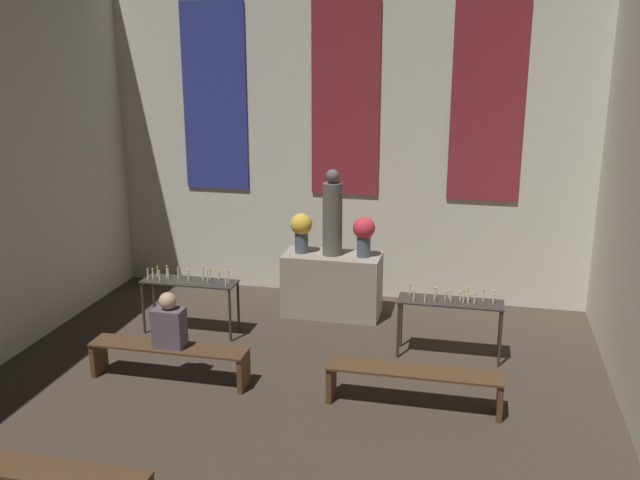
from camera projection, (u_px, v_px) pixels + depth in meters
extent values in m
cube|color=silver|center=(346.00, 133.00, 10.77)|extent=(7.59, 0.12, 5.10)
cube|color=navy|center=(215.00, 97.00, 11.00)|extent=(1.03, 0.03, 2.85)
cube|color=maroon|center=(345.00, 99.00, 10.56)|extent=(1.03, 0.03, 2.85)
cube|color=maroon|center=(488.00, 102.00, 10.12)|extent=(1.03, 0.03, 2.85)
cube|color=gray|center=(332.00, 285.00, 10.41)|extent=(1.41, 0.64, 0.92)
cylinder|color=#5B5651|center=(332.00, 219.00, 10.15)|extent=(0.28, 0.28, 1.05)
sphere|color=#5B5651|center=(333.00, 176.00, 9.98)|extent=(0.20, 0.20, 0.20)
cylinder|color=#4C5666|center=(302.00, 242.00, 10.34)|extent=(0.20, 0.20, 0.31)
sphere|color=gold|center=(301.00, 224.00, 10.27)|extent=(0.32, 0.32, 0.32)
cylinder|color=#4C5666|center=(364.00, 246.00, 10.15)|extent=(0.20, 0.20, 0.31)
sphere|color=#DB3342|center=(364.00, 228.00, 10.08)|extent=(0.32, 0.32, 0.32)
cube|color=#332D28|center=(190.00, 282.00, 9.67)|extent=(1.31, 0.40, 0.02)
cylinder|color=#332D28|center=(143.00, 308.00, 9.75)|extent=(0.04, 0.04, 0.73)
cylinder|color=#332D28|center=(230.00, 316.00, 9.48)|extent=(0.04, 0.04, 0.73)
cylinder|color=#332D28|center=(154.00, 300.00, 10.07)|extent=(0.04, 0.04, 0.73)
cylinder|color=#332D28|center=(238.00, 307.00, 9.80)|extent=(0.04, 0.04, 0.73)
cylinder|color=silver|center=(188.00, 274.00, 9.77)|extent=(0.02, 0.02, 0.11)
sphere|color=#F9CC4C|center=(188.00, 270.00, 9.75)|extent=(0.02, 0.02, 0.02)
cylinder|color=silver|center=(219.00, 276.00, 9.68)|extent=(0.02, 0.02, 0.12)
sphere|color=#F9CC4C|center=(219.00, 271.00, 9.66)|extent=(0.02, 0.02, 0.02)
cylinder|color=silver|center=(153.00, 274.00, 9.72)|extent=(0.02, 0.02, 0.13)
sphere|color=#F9CC4C|center=(153.00, 269.00, 9.70)|extent=(0.02, 0.02, 0.02)
cylinder|color=silver|center=(226.00, 282.00, 9.45)|extent=(0.02, 0.02, 0.11)
sphere|color=#F9CC4C|center=(226.00, 277.00, 9.43)|extent=(0.02, 0.02, 0.02)
cylinder|color=silver|center=(158.00, 272.00, 9.80)|extent=(0.02, 0.02, 0.14)
sphere|color=#F9CC4C|center=(157.00, 267.00, 9.78)|extent=(0.02, 0.02, 0.02)
cylinder|color=silver|center=(189.00, 276.00, 9.63)|extent=(0.02, 0.02, 0.15)
sphere|color=#F9CC4C|center=(188.00, 270.00, 9.61)|extent=(0.02, 0.02, 0.02)
cylinder|color=silver|center=(148.00, 275.00, 9.69)|extent=(0.02, 0.02, 0.14)
sphere|color=#F9CC4C|center=(147.00, 270.00, 9.67)|extent=(0.02, 0.02, 0.02)
cylinder|color=silver|center=(178.00, 274.00, 9.73)|extent=(0.02, 0.02, 0.15)
sphere|color=#F9CC4C|center=(178.00, 268.00, 9.71)|extent=(0.02, 0.02, 0.02)
cylinder|color=silver|center=(208.00, 276.00, 9.62)|extent=(0.02, 0.02, 0.15)
sphere|color=#F9CC4C|center=(207.00, 270.00, 9.60)|extent=(0.02, 0.02, 0.02)
cylinder|color=silver|center=(210.00, 274.00, 9.73)|extent=(0.02, 0.02, 0.14)
sphere|color=#F9CC4C|center=(210.00, 269.00, 9.71)|extent=(0.02, 0.02, 0.02)
cylinder|color=silver|center=(168.00, 274.00, 9.75)|extent=(0.02, 0.02, 0.12)
sphere|color=#F9CC4C|center=(168.00, 269.00, 9.73)|extent=(0.02, 0.02, 0.02)
cylinder|color=silver|center=(203.00, 274.00, 9.70)|extent=(0.02, 0.02, 0.16)
sphere|color=#F9CC4C|center=(203.00, 267.00, 9.67)|extent=(0.02, 0.02, 0.02)
cylinder|color=silver|center=(160.00, 277.00, 9.64)|extent=(0.02, 0.02, 0.13)
sphere|color=#F9CC4C|center=(159.00, 271.00, 9.61)|extent=(0.02, 0.02, 0.02)
cylinder|color=silver|center=(167.00, 272.00, 9.81)|extent=(0.02, 0.02, 0.15)
sphere|color=#F9CC4C|center=(167.00, 266.00, 9.78)|extent=(0.02, 0.02, 0.02)
cylinder|color=silver|center=(228.00, 277.00, 9.59)|extent=(0.02, 0.02, 0.16)
sphere|color=#F9CC4C|center=(228.00, 270.00, 9.56)|extent=(0.02, 0.02, 0.02)
cube|color=#332D28|center=(451.00, 302.00, 8.93)|extent=(1.31, 0.40, 0.02)
cylinder|color=#332D28|center=(398.00, 330.00, 9.00)|extent=(0.04, 0.04, 0.73)
cylinder|color=#332D28|center=(500.00, 339.00, 8.74)|extent=(0.04, 0.04, 0.73)
cylinder|color=#332D28|center=(401.00, 321.00, 9.32)|extent=(0.04, 0.04, 0.73)
cylinder|color=#332D28|center=(500.00, 329.00, 9.05)|extent=(0.04, 0.04, 0.73)
cylinder|color=silver|center=(425.00, 297.00, 8.85)|extent=(0.02, 0.02, 0.14)
sphere|color=#F9CC4C|center=(425.00, 291.00, 8.83)|extent=(0.02, 0.02, 0.02)
cylinder|color=silver|center=(410.00, 290.00, 9.12)|extent=(0.02, 0.02, 0.14)
sphere|color=#F9CC4C|center=(410.00, 284.00, 9.09)|extent=(0.02, 0.02, 0.02)
cylinder|color=silver|center=(494.00, 298.00, 8.82)|extent=(0.02, 0.02, 0.16)
sphere|color=#F9CC4C|center=(494.00, 291.00, 8.79)|extent=(0.02, 0.02, 0.02)
cylinder|color=silver|center=(451.00, 297.00, 8.87)|extent=(0.02, 0.02, 0.13)
sphere|color=#F9CC4C|center=(451.00, 291.00, 8.85)|extent=(0.02, 0.02, 0.02)
cylinder|color=silver|center=(464.00, 297.00, 8.84)|extent=(0.02, 0.02, 0.16)
sphere|color=#F9CC4C|center=(464.00, 290.00, 8.82)|extent=(0.02, 0.02, 0.02)
cylinder|color=silver|center=(475.00, 299.00, 8.81)|extent=(0.02, 0.02, 0.12)
sphere|color=#F9CC4C|center=(475.00, 294.00, 8.79)|extent=(0.02, 0.02, 0.02)
cylinder|color=silver|center=(414.00, 296.00, 8.92)|extent=(0.02, 0.02, 0.12)
sphere|color=#F9CC4C|center=(414.00, 290.00, 8.89)|extent=(0.02, 0.02, 0.02)
cylinder|color=silver|center=(436.00, 292.00, 9.08)|extent=(0.02, 0.02, 0.10)
sphere|color=#F9CC4C|center=(437.00, 288.00, 9.07)|extent=(0.02, 0.02, 0.02)
cylinder|color=silver|center=(435.00, 295.00, 8.90)|extent=(0.02, 0.02, 0.16)
sphere|color=#F9CC4C|center=(435.00, 288.00, 8.87)|extent=(0.02, 0.02, 0.02)
cylinder|color=silver|center=(449.00, 294.00, 9.02)|extent=(0.02, 0.02, 0.09)
sphere|color=#F9CC4C|center=(449.00, 290.00, 9.00)|extent=(0.02, 0.02, 0.02)
cylinder|color=silver|center=(484.00, 296.00, 8.90)|extent=(0.02, 0.02, 0.14)
sphere|color=#F9CC4C|center=(484.00, 290.00, 8.88)|extent=(0.02, 0.02, 0.02)
cylinder|color=silver|center=(460.00, 297.00, 8.92)|extent=(0.02, 0.02, 0.11)
sphere|color=#F9CC4C|center=(461.00, 292.00, 8.90)|extent=(0.02, 0.02, 0.02)
cylinder|color=silver|center=(468.00, 299.00, 8.85)|extent=(0.02, 0.02, 0.09)
sphere|color=#F9CC4C|center=(469.00, 295.00, 8.83)|extent=(0.02, 0.02, 0.02)
cylinder|color=silver|center=(445.00, 296.00, 8.95)|extent=(0.02, 0.02, 0.10)
sphere|color=#F9CC4C|center=(446.00, 292.00, 8.93)|extent=(0.02, 0.02, 0.02)
cylinder|color=silver|center=(468.00, 296.00, 8.87)|extent=(0.02, 0.02, 0.17)
sphere|color=#F9CC4C|center=(468.00, 288.00, 8.84)|extent=(0.02, 0.02, 0.02)
cube|color=#4C331E|center=(40.00, 470.00, 5.98)|extent=(1.91, 0.36, 0.03)
cube|color=#4C331E|center=(168.00, 347.00, 8.37)|extent=(1.91, 0.36, 0.03)
cube|color=#4C331E|center=(99.00, 357.00, 8.63)|extent=(0.06, 0.32, 0.42)
cube|color=#4C331E|center=(244.00, 372.00, 8.24)|extent=(0.06, 0.32, 0.42)
cube|color=#4C331E|center=(414.00, 371.00, 7.76)|extent=(1.91, 0.36, 0.03)
cube|color=#4C331E|center=(331.00, 381.00, 8.01)|extent=(0.06, 0.32, 0.42)
cube|color=#4C331E|center=(500.00, 398.00, 7.62)|extent=(0.06, 0.32, 0.42)
cube|color=#564C56|center=(169.00, 328.00, 8.30)|extent=(0.36, 0.24, 0.46)
sphere|color=tan|center=(168.00, 301.00, 8.21)|extent=(0.20, 0.20, 0.20)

